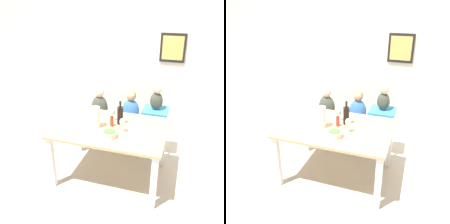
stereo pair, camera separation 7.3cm
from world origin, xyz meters
TOP-DOWN VIEW (x-y plane):
  - ground_plane at (0.00, 0.00)m, footprint 14.00×14.00m
  - wall_back at (0.00, 1.39)m, footprint 10.00×0.09m
  - dining_table at (0.00, 0.00)m, footprint 1.41×0.97m
  - chair_far_left at (-0.41, 0.73)m, footprint 0.44×0.42m
  - chair_far_center at (0.10, 0.73)m, footprint 0.44×0.42m
  - chair_right_highchair at (0.47, 0.73)m, footprint 0.37×0.36m
  - person_child_left at (-0.41, 0.73)m, footprint 0.26×0.19m
  - person_child_center at (0.10, 0.73)m, footprint 0.26×0.19m
  - person_baby_right at (0.47, 0.73)m, footprint 0.18×0.14m
  - wine_bottle at (0.09, 0.13)m, footprint 0.08×0.08m
  - paper_towel_roll at (-0.18, -0.05)m, footprint 0.12×0.12m
  - wine_glass_near at (0.18, -0.07)m, footprint 0.07×0.07m
  - wine_glass_far at (-0.02, 0.19)m, footprint 0.07×0.07m
  - salad_bowl_large at (0.06, -0.23)m, footprint 0.17×0.17m
  - dinner_plate_front_left at (-0.49, -0.19)m, footprint 0.21×0.21m
  - dinner_plate_back_left at (-0.40, 0.32)m, footprint 0.21×0.21m
  - condiment_bottle_hot_sauce at (0.01, 0.04)m, footprint 0.05×0.05m

SIDE VIEW (x-z plane):
  - ground_plane at x=0.00m, z-range 0.00..0.00m
  - chair_far_left at x=-0.41m, z-range 0.17..0.65m
  - chair_far_center at x=0.10m, z-range 0.17..0.65m
  - chair_right_highchair at x=0.47m, z-range 0.22..0.97m
  - dining_table at x=0.00m, z-range 0.27..1.02m
  - person_child_left at x=-0.41m, z-range 0.47..0.98m
  - person_child_center at x=0.10m, z-range 0.47..0.98m
  - dinner_plate_front_left at x=-0.49m, z-range 0.75..0.76m
  - dinner_plate_back_left at x=-0.40m, z-range 0.75..0.76m
  - salad_bowl_large at x=0.06m, z-range 0.75..0.84m
  - condiment_bottle_hot_sauce at x=0.01m, z-range 0.74..0.89m
  - wine_bottle at x=0.09m, z-range 0.71..1.03m
  - wine_glass_near at x=0.18m, z-range 0.79..0.97m
  - wine_glass_far at x=-0.02m, z-range 0.79..0.97m
  - paper_towel_roll at x=-0.18m, z-range 0.75..1.02m
  - person_baby_right at x=0.47m, z-range 0.76..1.14m
  - wall_back at x=0.00m, z-range 0.00..2.70m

